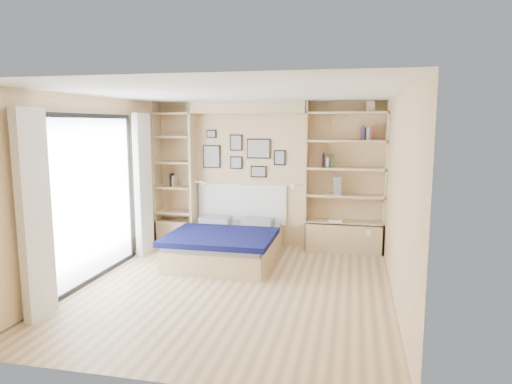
# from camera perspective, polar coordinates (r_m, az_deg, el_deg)

# --- Properties ---
(ground) EXTENTS (4.50, 4.50, 0.00)m
(ground) POSITION_cam_1_polar(r_m,az_deg,el_deg) (6.09, -2.68, -11.93)
(ground) COLOR #D3B57C
(ground) RESTS_ON ground
(room_shell) EXTENTS (4.50, 4.50, 4.50)m
(room_shell) POSITION_cam_1_polar(r_m,az_deg,el_deg) (7.35, -2.61, 0.31)
(room_shell) COLOR #E5BD84
(room_shell) RESTS_ON ground
(bed) EXTENTS (1.59, 2.00, 1.07)m
(bed) POSITION_cam_1_polar(r_m,az_deg,el_deg) (7.25, -3.67, -6.39)
(bed) COLOR tan
(bed) RESTS_ON ground
(photo_gallery) EXTENTS (1.48, 0.02, 0.82)m
(photo_gallery) POSITION_cam_1_polar(r_m,az_deg,el_deg) (7.99, -1.81, 4.78)
(photo_gallery) COLOR black
(photo_gallery) RESTS_ON ground
(reading_lamps) EXTENTS (1.92, 0.12, 0.15)m
(reading_lamps) POSITION_cam_1_polar(r_m,az_deg,el_deg) (7.79, -1.10, 0.96)
(reading_lamps) COLOR silver
(reading_lamps) RESTS_ON ground
(shelf_decor) EXTENTS (3.52, 0.23, 2.03)m
(shelf_decor) POSITION_cam_1_polar(r_m,az_deg,el_deg) (7.60, 9.89, 5.34)
(shelf_decor) COLOR #A51E1E
(shelf_decor) RESTS_ON ground
(deck_chair) EXTENTS (0.64, 0.85, 0.77)m
(deck_chair) POSITION_cam_1_polar(r_m,az_deg,el_deg) (8.43, -27.01, -4.48)
(deck_chair) COLOR tan
(deck_chair) RESTS_ON ground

